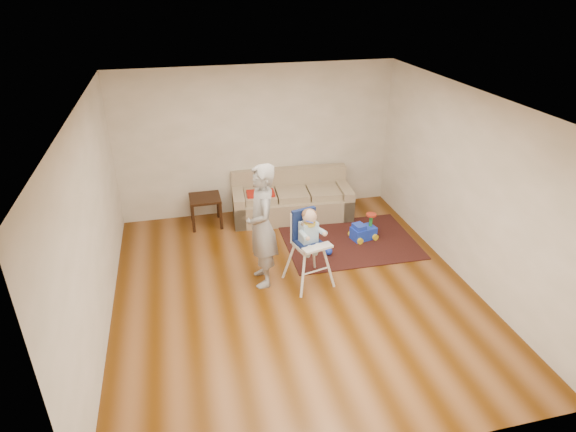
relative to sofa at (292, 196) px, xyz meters
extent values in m
plane|color=#532B07|center=(-0.53, -2.30, -0.42)|extent=(5.50, 5.50, 0.00)
cube|color=beige|center=(-0.53, 0.45, 0.93)|extent=(5.00, 0.04, 2.70)
cube|color=beige|center=(-3.03, -2.30, 0.93)|extent=(0.04, 5.50, 2.70)
cube|color=beige|center=(1.97, -2.30, 0.93)|extent=(0.04, 5.50, 2.70)
cube|color=white|center=(-0.53, -2.30, 2.28)|extent=(5.00, 5.50, 0.04)
cube|color=#AD1C11|center=(-0.58, -0.05, 0.13)|extent=(0.51, 0.35, 0.04)
cube|color=black|center=(0.72, -1.17, -0.41)|extent=(2.18, 1.65, 0.02)
sphere|color=blue|center=(0.23, -1.50, -0.33)|extent=(0.13, 0.13, 0.13)
cylinder|color=blue|center=(-0.35, -2.25, 0.65)|extent=(0.04, 0.12, 0.01)
imported|color=gray|center=(-0.92, -1.95, 0.49)|extent=(0.44, 0.67, 1.82)
camera|label=1|loc=(-1.94, -7.77, 3.64)|focal=30.00mm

